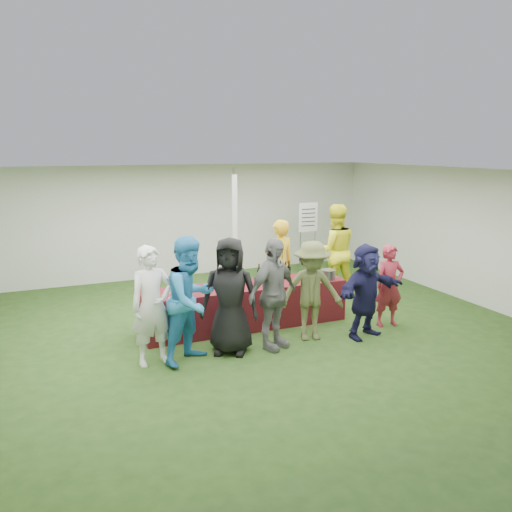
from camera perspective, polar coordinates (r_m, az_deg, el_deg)
name	(u,v)px	position (r m, az deg, el deg)	size (l,w,h in m)	color
ground	(233,328)	(8.80, -2.68, -8.27)	(60.00, 60.00, 0.00)	#284719
tent	(235,239)	(9.70, -2.41, 1.94)	(10.00, 10.00, 10.00)	white
serving_table	(246,306)	(8.80, -1.21, -5.68)	(3.60, 0.80, 0.75)	maroon
wine_bottles	(275,273)	(9.02, 2.18, -1.97)	(0.67, 0.12, 0.32)	black
wine_glasses	(228,285)	(8.30, -3.26, -3.31)	(2.79, 0.16, 0.16)	silver
water_bottle	(242,278)	(8.72, -1.63, -2.57)	(0.07, 0.07, 0.23)	silver
bar_towel	(321,275)	(9.38, 7.42, -2.17)	(0.25, 0.18, 0.03)	white
dump_bucket	(328,274)	(9.13, 8.25, -2.10)	(0.26, 0.26, 0.18)	slate
wine_list_sign	(308,223)	(12.11, 5.97, 3.79)	(0.50, 0.03, 1.80)	slate
staff_pourer	(279,264)	(9.66, 2.65, -0.97)	(0.64, 0.42, 1.76)	gold
staff_back	(334,251)	(10.54, 8.94, 0.58)	(0.95, 0.74, 1.96)	yellow
customer_0	(152,306)	(7.32, -11.78, -5.59)	(0.64, 0.42, 1.75)	white
customer_1	(191,300)	(7.30, -7.44, -4.99)	(0.91, 0.71, 1.87)	#2980BE
customer_2	(230,296)	(7.56, -3.00, -4.59)	(0.88, 0.57, 1.79)	black
customer_3	(273,294)	(7.71, 1.95, -4.38)	(1.03, 0.43, 1.76)	slate
customer_4	(311,291)	(8.13, 6.35, -4.00)	(1.06, 0.61, 1.64)	brown
customer_5	(366,291)	(8.40, 12.44, -3.92)	(1.46, 0.47, 1.58)	#17163C
customer_6	(389,286)	(9.04, 15.00, -3.30)	(0.53, 0.35, 1.45)	maroon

